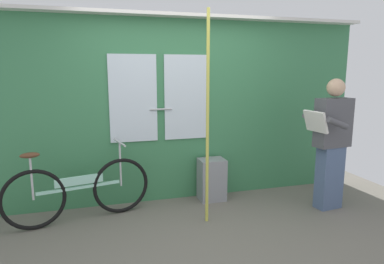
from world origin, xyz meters
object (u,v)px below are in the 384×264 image
at_px(trash_bin_by_wall, 212,179).
at_px(handrail_pole, 208,120).
at_px(passenger_reading_newspaper, 331,142).
at_px(bicycle_near_door, 79,191).

relative_size(trash_bin_by_wall, handrail_pole, 0.24).
xyz_separation_m(trash_bin_by_wall, handrail_pole, (-0.28, -0.62, 0.91)).
height_order(passenger_reading_newspaper, trash_bin_by_wall, passenger_reading_newspaper).
distance_m(bicycle_near_door, handrail_pole, 1.69).
xyz_separation_m(bicycle_near_door, handrail_pole, (1.42, -0.42, 0.82)).
bearing_deg(trash_bin_by_wall, bicycle_near_door, -173.18).
bearing_deg(trash_bin_by_wall, handrail_pole, -114.00).
distance_m(bicycle_near_door, trash_bin_by_wall, 1.71).
bearing_deg(bicycle_near_door, passenger_reading_newspaper, -21.00).
relative_size(bicycle_near_door, passenger_reading_newspaper, 1.00).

